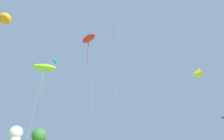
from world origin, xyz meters
TOP-DOWN VIEW (x-y plane):
  - kite_red_parafoil at (-4.00, 29.54)m, footprint 3.77×3.77m
  - kite_cyan_parafoil at (-14.09, 40.95)m, footprint 2.18×3.17m
  - kite_lime_parafoil at (-5.81, 16.09)m, footprint 2.56×2.44m
  - kite_orange_delta at (-21.30, 30.55)m, footprint 3.36×3.39m
  - kite_yellow_delta at (21.49, 53.91)m, footprint 3.06×3.01m
  - observatory_dome at (-52.13, 99.35)m, footprint 6.40×6.40m
  - tree_distant_left at (-26.56, 66.02)m, footprint 4.70×4.70m

SIDE VIEW (x-z plane):
  - tree_distant_left at x=-26.56m, z-range 1.12..8.09m
  - observatory_dome at x=-52.13m, z-range 0.61..11.41m
  - kite_lime_parafoil at x=-5.81m, z-range 4.43..14.17m
  - kite_red_parafoil at x=-4.00m, z-range 9.50..29.71m
  - kite_cyan_parafoil at x=-14.09m, z-range 9.76..30.23m
  - kite_yellow_delta at x=21.49m, z-range 9.42..31.15m
  - kite_orange_delta at x=-21.30m, z-range 12.17..39.30m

